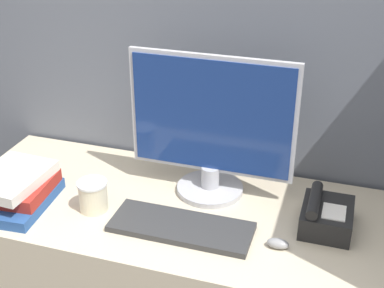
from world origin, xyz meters
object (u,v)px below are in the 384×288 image
Objects in this scene: keyboard at (181,227)px; book_stack at (16,189)px; coffee_cup at (93,196)px; mouse at (278,244)px; desk_telephone at (326,216)px; monitor at (211,131)px.

book_stack is (-0.58, -0.02, 0.05)m from keyboard.
coffee_cup is at bearing 176.41° from keyboard.
desk_telephone is at bearing 49.85° from mouse.
desk_telephone is (0.74, 0.13, -0.01)m from coffee_cup.
keyboard is at bearing -95.51° from monitor.
monitor is 1.89× the size of book_stack.
desk_telephone is at bearing 19.27° from keyboard.
mouse is 0.22× the size of book_stack.
keyboard is 0.58m from book_stack.
monitor is 0.68m from book_stack.
keyboard is at bearing -179.47° from mouse.
book_stack is at bearing -170.14° from desk_telephone.
keyboard is 0.45m from desk_telephone.
mouse is at bearing -41.22° from monitor.
mouse is at bearing -1.56° from coffee_cup.
monitor is 0.43m from mouse.
monitor is 5.38× the size of coffee_cup.
desk_telephone is (0.43, 0.15, 0.03)m from keyboard.
coffee_cup is at bearing -145.84° from monitor.
keyboard is 2.35× the size of desk_telephone.
monitor is 0.45m from coffee_cup.
book_stack is at bearing -170.40° from coffee_cup.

